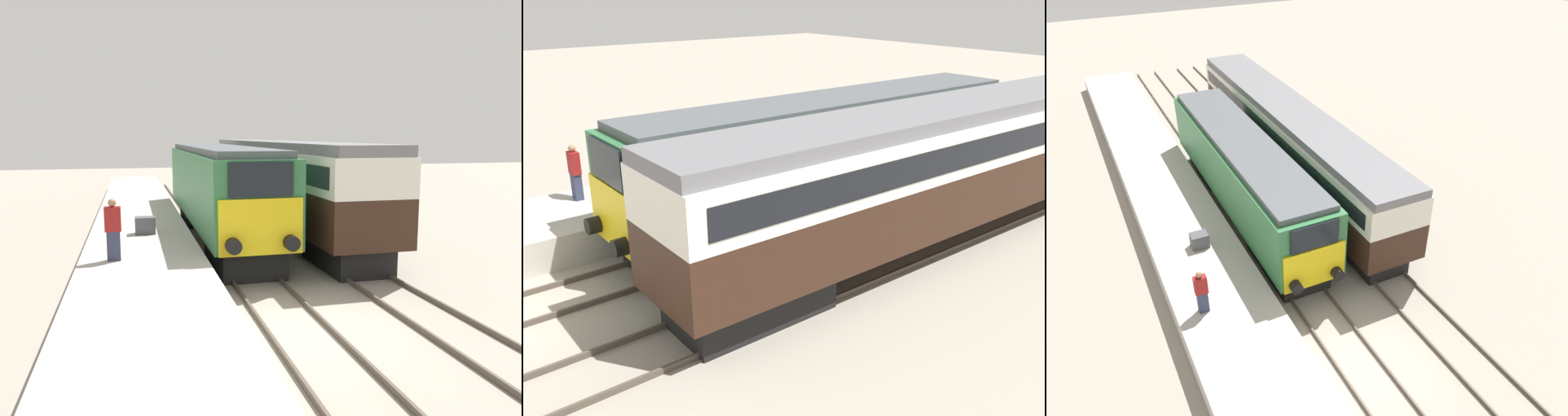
% 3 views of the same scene
% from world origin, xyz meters
% --- Properties ---
extents(platform_left, '(3.50, 50.00, 0.97)m').
position_xyz_m(platform_left, '(-3.30, 8.00, 0.48)').
color(platform_left, '#B7B2A8').
rests_on(platform_left, ground_plane).
extents(rails_near_track, '(1.51, 60.00, 0.14)m').
position_xyz_m(rails_near_track, '(0.00, 5.00, 0.07)').
color(rails_near_track, '#4C4238').
rests_on(rails_near_track, ground_plane).
extents(rails_far_track, '(1.50, 60.00, 0.14)m').
position_xyz_m(rails_far_track, '(3.40, 5.00, 0.07)').
color(rails_far_track, '#4C4238').
rests_on(rails_far_track, ground_plane).
extents(locomotive, '(2.70, 14.89, 3.97)m').
position_xyz_m(locomotive, '(0.00, 10.56, 2.22)').
color(locomotive, black).
rests_on(locomotive, ground_plane).
extents(passenger_carriage, '(2.75, 20.14, 4.13)m').
position_xyz_m(passenger_carriage, '(3.40, 12.94, 2.51)').
color(passenger_carriage, black).
rests_on(passenger_carriage, ground_plane).
extents(person_on_platform, '(0.44, 0.26, 1.73)m').
position_xyz_m(person_on_platform, '(-4.08, 3.84, 1.83)').
color(person_on_platform, '#2D334C').
rests_on(person_on_platform, platform_left).
extents(luggage_crate, '(0.70, 0.56, 0.60)m').
position_xyz_m(luggage_crate, '(-3.13, 7.58, 1.27)').
color(luggage_crate, '#4C4C51').
rests_on(luggage_crate, platform_left).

